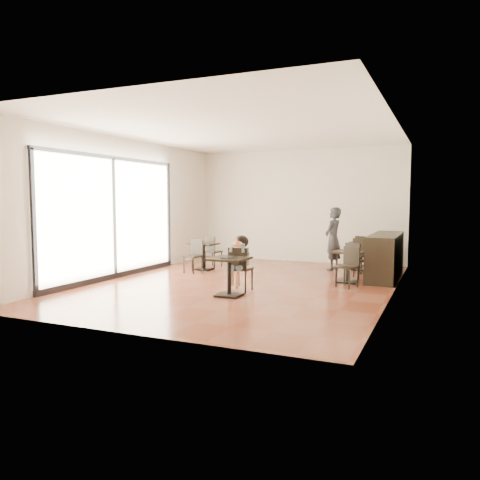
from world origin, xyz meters
The scene contains 23 objects.
floor centered at (0.00, 0.00, 0.00)m, with size 6.00×8.00×0.01m, color brown.
ceiling centered at (0.00, 0.00, 3.20)m, with size 6.00×8.00×0.01m, color white.
wall_back centered at (0.00, 4.00, 1.60)m, with size 6.00×0.01×3.20m, color silver.
wall_front centered at (0.00, -4.00, 1.60)m, with size 6.00×0.01×3.20m, color silver.
wall_left centered at (-3.00, 0.00, 1.60)m, with size 0.01×8.00×3.20m, color silver.
wall_right centered at (3.00, 0.00, 1.60)m, with size 0.01×8.00×3.20m, color silver.
storefront_window centered at (-2.97, -0.50, 1.40)m, with size 0.04×4.50×2.60m, color white.
child_table centered at (0.25, -1.26, 0.36)m, with size 0.68×0.68×0.71m, color black, non-canonical shape.
child_chair centered at (0.25, -0.71, 0.43)m, with size 0.39×0.39×0.86m, color black, non-canonical shape.
child centered at (0.25, -0.71, 0.54)m, with size 0.39×0.54×1.08m, color slate, non-canonical shape.
plate centered at (0.25, -1.36, 0.72)m, with size 0.24×0.24×0.01m, color black.
pizza_slice centered at (0.25, -0.90, 0.94)m, with size 0.25×0.19×0.06m, color #E4BD81, non-canonical shape.
adult_patron centered at (1.30, 2.71, 0.79)m, with size 0.58×0.38×1.58m, color #353539.
cafe_table_mid centered at (1.98, 1.05, 0.34)m, with size 0.64×0.64×0.68m, color black, non-canonical shape.
cafe_table_left centered at (-1.71, 1.43, 0.34)m, with size 0.64×0.64×0.67m, color black, non-canonical shape.
cafe_table_back centered at (1.95, 3.01, 0.35)m, with size 0.65×0.65×0.69m, color black, non-canonical shape.
chair_mid_a centered at (2.07, 1.60, 0.41)m, with size 0.37×0.37×0.82m, color black, non-canonical shape.
chair_mid_b centered at (2.07, 0.50, 0.41)m, with size 0.37×0.37×0.82m, color black, non-canonical shape.
chair_left_a centered at (-1.71, 1.98, 0.41)m, with size 0.36×0.36×0.81m, color black, non-canonical shape.
chair_left_b centered at (-1.71, 0.88, 0.41)m, with size 0.36×0.36×0.81m, color black, non-canonical shape.
chair_back_a centered at (1.95, 3.50, 0.42)m, with size 0.37×0.37×0.83m, color black, non-canonical shape.
chair_back_b centered at (1.95, 2.46, 0.42)m, with size 0.37×0.37×0.83m, color black, non-canonical shape.
service_counter centered at (2.65, 2.00, 0.50)m, with size 0.60×2.40×1.00m, color black.
Camera 1 is at (3.84, -8.97, 1.78)m, focal length 35.00 mm.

